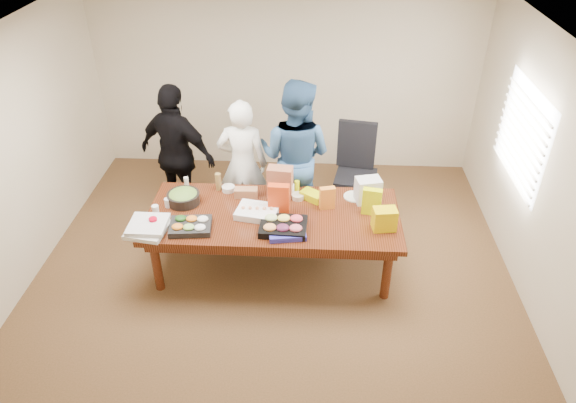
# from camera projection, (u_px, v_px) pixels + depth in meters

# --- Properties ---
(floor) EXTENTS (5.50, 5.00, 0.02)m
(floor) POSITION_uv_depth(u_px,v_px,m) (274.00, 266.00, 6.28)
(floor) COLOR #47301E
(floor) RESTS_ON ground
(ceiling) EXTENTS (5.50, 5.00, 0.02)m
(ceiling) POSITION_uv_depth(u_px,v_px,m) (270.00, 36.00, 4.78)
(ceiling) COLOR white
(ceiling) RESTS_ON wall_back
(wall_back) EXTENTS (5.50, 0.04, 2.70)m
(wall_back) POSITION_uv_depth(u_px,v_px,m) (286.00, 81.00, 7.61)
(wall_back) COLOR beige
(wall_back) RESTS_ON floor
(wall_front) EXTENTS (5.50, 0.04, 2.70)m
(wall_front) POSITION_uv_depth(u_px,v_px,m) (242.00, 357.00, 3.45)
(wall_front) COLOR beige
(wall_front) RESTS_ON floor
(wall_left) EXTENTS (0.04, 5.00, 2.70)m
(wall_left) POSITION_uv_depth(u_px,v_px,m) (16.00, 160.00, 5.65)
(wall_left) COLOR beige
(wall_left) RESTS_ON floor
(wall_right) EXTENTS (0.04, 5.00, 2.70)m
(wall_right) POSITION_uv_depth(u_px,v_px,m) (540.00, 174.00, 5.41)
(wall_right) COLOR beige
(wall_right) RESTS_ON floor
(window_panel) EXTENTS (0.03, 1.40, 1.10)m
(window_panel) POSITION_uv_depth(u_px,v_px,m) (522.00, 135.00, 5.82)
(window_panel) COLOR white
(window_panel) RESTS_ON wall_right
(window_blinds) EXTENTS (0.04, 1.36, 1.00)m
(window_blinds) POSITION_uv_depth(u_px,v_px,m) (519.00, 134.00, 5.82)
(window_blinds) COLOR beige
(window_blinds) RESTS_ON wall_right
(conference_table) EXTENTS (2.80, 1.20, 0.75)m
(conference_table) POSITION_uv_depth(u_px,v_px,m) (274.00, 241.00, 6.07)
(conference_table) COLOR #4C1C0F
(conference_table) RESTS_ON floor
(office_chair) EXTENTS (0.70, 0.70, 1.19)m
(office_chair) POSITION_uv_depth(u_px,v_px,m) (356.00, 175.00, 6.87)
(office_chair) COLOR black
(office_chair) RESTS_ON floor
(person_center) EXTENTS (0.63, 0.41, 1.71)m
(person_center) POSITION_uv_depth(u_px,v_px,m) (243.00, 165.00, 6.57)
(person_center) COLOR white
(person_center) RESTS_ON floor
(person_right) EXTENTS (1.15, 1.02, 1.96)m
(person_right) POSITION_uv_depth(u_px,v_px,m) (295.00, 156.00, 6.49)
(person_right) COLOR #2D527D
(person_right) RESTS_ON floor
(person_left) EXTENTS (1.17, 0.83, 1.84)m
(person_left) POSITION_uv_depth(u_px,v_px,m) (178.00, 154.00, 6.65)
(person_left) COLOR black
(person_left) RESTS_ON floor
(veggie_tray) EXTENTS (0.47, 0.38, 0.07)m
(veggie_tray) POSITION_uv_depth(u_px,v_px,m) (191.00, 226.00, 5.61)
(veggie_tray) COLOR black
(veggie_tray) RESTS_ON conference_table
(fruit_tray) EXTENTS (0.51, 0.41, 0.08)m
(fruit_tray) POSITION_uv_depth(u_px,v_px,m) (283.00, 227.00, 5.60)
(fruit_tray) COLOR black
(fruit_tray) RESTS_ON conference_table
(sheet_cake) EXTENTS (0.50, 0.41, 0.08)m
(sheet_cake) POSITION_uv_depth(u_px,v_px,m) (257.00, 212.00, 5.82)
(sheet_cake) COLOR white
(sheet_cake) RESTS_ON conference_table
(salad_bowl) EXTENTS (0.48, 0.48, 0.12)m
(salad_bowl) POSITION_uv_depth(u_px,v_px,m) (184.00, 198.00, 6.02)
(salad_bowl) COLOR black
(salad_bowl) RESTS_ON conference_table
(chip_bag_blue) EXTENTS (0.42, 0.35, 0.06)m
(chip_bag_blue) POSITION_uv_depth(u_px,v_px,m) (287.00, 232.00, 5.53)
(chip_bag_blue) COLOR #2F2DAB
(chip_bag_blue) RESTS_ON conference_table
(chip_bag_red) EXTENTS (0.24, 0.10, 0.34)m
(chip_bag_red) POSITION_uv_depth(u_px,v_px,m) (279.00, 198.00, 5.81)
(chip_bag_red) COLOR red
(chip_bag_red) RESTS_ON conference_table
(chip_bag_yellow) EXTENTS (0.22, 0.12, 0.31)m
(chip_bag_yellow) POSITION_uv_depth(u_px,v_px,m) (372.00, 202.00, 5.78)
(chip_bag_yellow) COLOR #D0E301
(chip_bag_yellow) RESTS_ON conference_table
(chip_bag_orange) EXTENTS (0.18, 0.12, 0.26)m
(chip_bag_orange) POSITION_uv_depth(u_px,v_px,m) (327.00, 198.00, 5.89)
(chip_bag_orange) COLOR orange
(chip_bag_orange) RESTS_ON conference_table
(mayo_jar) EXTENTS (0.10, 0.10, 0.14)m
(mayo_jar) POSITION_uv_depth(u_px,v_px,m) (290.00, 190.00, 6.15)
(mayo_jar) COLOR white
(mayo_jar) RESTS_ON conference_table
(mustard_bottle) EXTENTS (0.06, 0.06, 0.16)m
(mustard_bottle) POSITION_uv_depth(u_px,v_px,m) (297.00, 187.00, 6.17)
(mustard_bottle) COLOR #DEED06
(mustard_bottle) RESTS_ON conference_table
(dressing_bottle) EXTENTS (0.09, 0.09, 0.22)m
(dressing_bottle) POSITION_uv_depth(u_px,v_px,m) (218.00, 182.00, 6.22)
(dressing_bottle) COLOR olive
(dressing_bottle) RESTS_ON conference_table
(ranch_bottle) EXTENTS (0.05, 0.05, 0.16)m
(ranch_bottle) POSITION_uv_depth(u_px,v_px,m) (187.00, 183.00, 6.24)
(ranch_bottle) COLOR #ECEBCC
(ranch_bottle) RESTS_ON conference_table
(banana_bunch) EXTENTS (0.30, 0.28, 0.09)m
(banana_bunch) POSITION_uv_depth(u_px,v_px,m) (312.00, 196.00, 6.09)
(banana_bunch) COLOR #CBD502
(banana_bunch) RESTS_ON conference_table
(bread_loaf) EXTENTS (0.27, 0.13, 0.11)m
(bread_loaf) POSITION_uv_depth(u_px,v_px,m) (246.00, 193.00, 6.12)
(bread_loaf) COLOR #A06A45
(bread_loaf) RESTS_ON conference_table
(kraft_bag) EXTENTS (0.30, 0.19, 0.37)m
(kraft_bag) POSITION_uv_depth(u_px,v_px,m) (280.00, 182.00, 6.07)
(kraft_bag) COLOR #9D573B
(kraft_bag) RESTS_ON conference_table
(red_cup) EXTENTS (0.10, 0.10, 0.12)m
(red_cup) POSITION_uv_depth(u_px,v_px,m) (153.00, 223.00, 5.62)
(red_cup) COLOR #B40019
(red_cup) RESTS_ON conference_table
(clear_cup_a) EXTENTS (0.08, 0.08, 0.10)m
(clear_cup_a) POSITION_uv_depth(u_px,v_px,m) (156.00, 210.00, 5.84)
(clear_cup_a) COLOR white
(clear_cup_a) RESTS_ON conference_table
(clear_cup_b) EXTENTS (0.08, 0.08, 0.11)m
(clear_cup_b) POSITION_uv_depth(u_px,v_px,m) (168.00, 203.00, 5.95)
(clear_cup_b) COLOR silver
(clear_cup_b) RESTS_ON conference_table
(pizza_box_lower) EXTENTS (0.45, 0.45, 0.05)m
(pizza_box_lower) POSITION_uv_depth(u_px,v_px,m) (148.00, 230.00, 5.58)
(pizza_box_lower) COLOR silver
(pizza_box_lower) RESTS_ON conference_table
(pizza_box_upper) EXTENTS (0.40, 0.40, 0.05)m
(pizza_box_upper) POSITION_uv_depth(u_px,v_px,m) (148.00, 225.00, 5.57)
(pizza_box_upper) COLOR silver
(pizza_box_upper) RESTS_ON pizza_box_lower
(plate_a) EXTENTS (0.34, 0.34, 0.02)m
(plate_a) POSITION_uv_depth(u_px,v_px,m) (367.00, 200.00, 6.08)
(plate_a) COLOR white
(plate_a) RESTS_ON conference_table
(plate_b) EXTENTS (0.29, 0.29, 0.02)m
(plate_b) POSITION_uv_depth(u_px,v_px,m) (354.00, 197.00, 6.14)
(plate_b) COLOR white
(plate_b) RESTS_ON conference_table
(dip_bowl_a) EXTENTS (0.18, 0.18, 0.06)m
(dip_bowl_a) POSITION_uv_depth(u_px,v_px,m) (298.00, 196.00, 6.10)
(dip_bowl_a) COLOR beige
(dip_bowl_a) RESTS_ON conference_table
(dip_bowl_b) EXTENTS (0.16, 0.16, 0.06)m
(dip_bowl_b) POSITION_uv_depth(u_px,v_px,m) (228.00, 188.00, 6.24)
(dip_bowl_b) COLOR silver
(dip_bowl_b) RESTS_ON conference_table
(grocery_bag_white) EXTENTS (0.31, 0.25, 0.29)m
(grocery_bag_white) POSITION_uv_depth(u_px,v_px,m) (368.00, 190.00, 5.99)
(grocery_bag_white) COLOR silver
(grocery_bag_white) RESTS_ON conference_table
(grocery_bag_yellow) EXTENTS (0.26, 0.20, 0.24)m
(grocery_bag_yellow) POSITION_uv_depth(u_px,v_px,m) (384.00, 219.00, 5.57)
(grocery_bag_yellow) COLOR #E1C201
(grocery_bag_yellow) RESTS_ON conference_table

